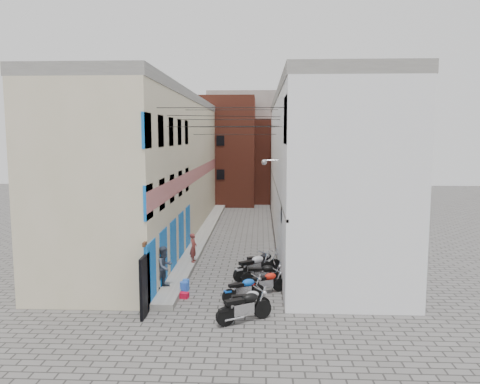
# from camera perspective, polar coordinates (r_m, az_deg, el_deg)

# --- Properties ---
(ground) EXTENTS (90.00, 90.00, 0.00)m
(ground) POSITION_cam_1_polar(r_m,az_deg,el_deg) (17.65, -2.87, -14.44)
(ground) COLOR #5A5855
(ground) RESTS_ON ground
(plinth) EXTENTS (0.90, 26.00, 0.25)m
(plinth) POSITION_cam_1_polar(r_m,az_deg,el_deg) (30.25, -4.42, -5.16)
(plinth) COLOR slate
(plinth) RESTS_ON ground
(building_left) EXTENTS (5.10, 27.00, 9.00)m
(building_left) POSITION_cam_1_polar(r_m,az_deg,el_deg) (30.11, -10.06, 3.11)
(building_left) COLOR beige
(building_left) RESTS_ON ground
(building_right) EXTENTS (5.94, 26.00, 9.00)m
(building_right) POSITION_cam_1_polar(r_m,az_deg,el_deg) (29.62, 9.18, 3.08)
(building_right) COLOR white
(building_right) RESTS_ON ground
(building_far_brick_left) EXTENTS (6.00, 6.00, 10.00)m
(building_far_brick_left) POSITION_cam_1_polar(r_m,az_deg,el_deg) (44.54, -2.07, 5.03)
(building_far_brick_left) COLOR maroon
(building_far_brick_left) RESTS_ON ground
(building_far_brick_right) EXTENTS (5.00, 6.00, 8.00)m
(building_far_brick_right) POSITION_cam_1_polar(r_m,az_deg,el_deg) (46.45, 4.31, 3.85)
(building_far_brick_right) COLOR maroon
(building_far_brick_right) RESTS_ON ground
(building_far_concrete) EXTENTS (8.00, 5.00, 11.00)m
(building_far_concrete) POSITION_cam_1_polar(r_m,az_deg,el_deg) (50.40, 0.76, 5.81)
(building_far_concrete) COLOR slate
(building_far_concrete) RESTS_ON ground
(far_shopfront) EXTENTS (2.00, 0.30, 2.40)m
(far_shopfront) POSITION_cam_1_polar(r_m,az_deg,el_deg) (41.92, 0.37, -0.29)
(far_shopfront) COLOR black
(far_shopfront) RESTS_ON ground
(overhead_wires) EXTENTS (5.80, 13.02, 1.32)m
(overhead_wires) POSITION_cam_1_polar(r_m,az_deg,el_deg) (24.08, -1.24, 8.56)
(overhead_wires) COLOR black
(overhead_wires) RESTS_ON ground
(motorcycle_a) EXTENTS (2.17, 1.64, 1.23)m
(motorcycle_a) POSITION_cam_1_polar(r_m,az_deg,el_deg) (16.57, 0.53, -13.61)
(motorcycle_a) COLOR black
(motorcycle_a) RESTS_ON ground
(motorcycle_b) EXTENTS (1.80, 1.05, 0.99)m
(motorcycle_b) POSITION_cam_1_polar(r_m,az_deg,el_deg) (17.39, 0.93, -13.01)
(motorcycle_b) COLOR #ABAAAF
(motorcycle_b) RESTS_ON ground
(motorcycle_c) EXTENTS (1.88, 1.39, 1.06)m
(motorcycle_c) POSITION_cam_1_polar(r_m,az_deg,el_deg) (18.54, 0.47, -11.63)
(motorcycle_c) COLOR blue
(motorcycle_c) RESTS_ON ground
(motorcycle_d) EXTENTS (1.83, 1.28, 1.02)m
(motorcycle_d) POSITION_cam_1_polar(r_m,az_deg,el_deg) (19.44, 3.22, -10.81)
(motorcycle_d) COLOR red
(motorcycle_d) RESTS_ON ground
(motorcycle_e) EXTENTS (1.92, 0.71, 1.09)m
(motorcycle_e) POSITION_cam_1_polar(r_m,az_deg,el_deg) (20.41, 2.83, -9.84)
(motorcycle_e) COLOR black
(motorcycle_e) RESTS_ON ground
(motorcycle_f) EXTENTS (2.11, 1.93, 1.26)m
(motorcycle_f) POSITION_cam_1_polar(r_m,az_deg,el_deg) (21.23, 1.66, -8.94)
(motorcycle_f) COLOR #A8A7AC
(motorcycle_f) RESTS_ON ground
(motorcycle_g) EXTENTS (2.09, 1.34, 1.16)m
(motorcycle_g) POSITION_cam_1_polar(r_m,az_deg,el_deg) (22.10, 2.64, -8.45)
(motorcycle_g) COLOR black
(motorcycle_g) RESTS_ON ground
(person_a) EXTENTS (0.38, 0.54, 1.42)m
(person_a) POSITION_cam_1_polar(r_m,az_deg,el_deg) (23.20, -5.70, -6.77)
(person_a) COLOR brown
(person_a) RESTS_ON plinth
(person_b) EXTENTS (0.99, 1.04, 1.70)m
(person_b) POSITION_cam_1_polar(r_m,az_deg,el_deg) (19.55, -9.19, -8.98)
(person_b) COLOR #394356
(person_b) RESTS_ON plinth
(water_jug_near) EXTENTS (0.36, 0.36, 0.52)m
(water_jug_near) POSITION_cam_1_polar(r_m,az_deg,el_deg) (19.49, -6.84, -11.57)
(water_jug_near) COLOR blue
(water_jug_near) RESTS_ON ground
(water_jug_far) EXTENTS (0.30, 0.30, 0.45)m
(water_jug_far) POSITION_cam_1_polar(r_m,az_deg,el_deg) (20.03, -6.60, -11.17)
(water_jug_far) COLOR blue
(water_jug_far) RESTS_ON ground
(red_crate) EXTENTS (0.41, 0.35, 0.22)m
(red_crate) POSITION_cam_1_polar(r_m,az_deg,el_deg) (19.14, -6.86, -12.40)
(red_crate) COLOR red
(red_crate) RESTS_ON ground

